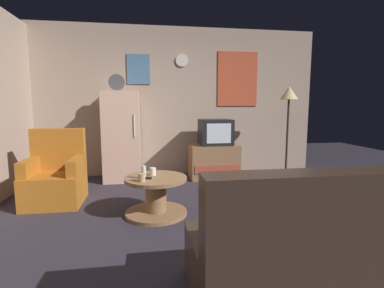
{
  "coord_description": "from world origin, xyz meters",
  "views": [
    {
      "loc": [
        -0.57,
        -2.95,
        1.27
      ],
      "look_at": [
        0.03,
        0.9,
        0.75
      ],
      "focal_mm": 27.13,
      "sensor_mm": 36.0,
      "label": 1
    }
  ],
  "objects_px": {
    "tv_stand": "(214,161)",
    "standing_lamp": "(289,100)",
    "armchair": "(56,177)",
    "mug_ceramic_white": "(153,171)",
    "mug_ceramic_tan": "(142,178)",
    "coffee_table": "(156,196)",
    "wine_glass": "(144,172)",
    "fridge": "(122,136)",
    "remote_control": "(145,178)",
    "crt_tv": "(215,132)",
    "couch": "(323,254)"
  },
  "relations": [
    {
      "from": "standing_lamp",
      "to": "coffee_table",
      "type": "height_order",
      "value": "standing_lamp"
    },
    {
      "from": "tv_stand",
      "to": "armchair",
      "type": "bearing_deg",
      "value": -157.41
    },
    {
      "from": "crt_tv",
      "to": "armchair",
      "type": "distance_m",
      "value": 2.6
    },
    {
      "from": "tv_stand",
      "to": "couch",
      "type": "height_order",
      "value": "couch"
    },
    {
      "from": "wine_glass",
      "to": "fridge",
      "type": "bearing_deg",
      "value": 101.95
    },
    {
      "from": "mug_ceramic_white",
      "to": "mug_ceramic_tan",
      "type": "xyz_separation_m",
      "value": [
        -0.12,
        -0.27,
        0.0
      ]
    },
    {
      "from": "wine_glass",
      "to": "coffee_table",
      "type": "bearing_deg",
      "value": 24.51
    },
    {
      "from": "coffee_table",
      "to": "tv_stand",
      "type": "bearing_deg",
      "value": 56.52
    },
    {
      "from": "remote_control",
      "to": "tv_stand",
      "type": "bearing_deg",
      "value": 81.93
    },
    {
      "from": "fridge",
      "to": "coffee_table",
      "type": "relative_size",
      "value": 2.46
    },
    {
      "from": "tv_stand",
      "to": "standing_lamp",
      "type": "bearing_deg",
      "value": -8.57
    },
    {
      "from": "tv_stand",
      "to": "mug_ceramic_white",
      "type": "height_order",
      "value": "tv_stand"
    },
    {
      "from": "tv_stand",
      "to": "standing_lamp",
      "type": "height_order",
      "value": "standing_lamp"
    },
    {
      "from": "tv_stand",
      "to": "coffee_table",
      "type": "distance_m",
      "value": 1.93
    },
    {
      "from": "fridge",
      "to": "mug_ceramic_tan",
      "type": "bearing_deg",
      "value": -79.38
    },
    {
      "from": "coffee_table",
      "to": "armchair",
      "type": "bearing_deg",
      "value": 153.67
    },
    {
      "from": "standing_lamp",
      "to": "mug_ceramic_tan",
      "type": "relative_size",
      "value": 17.67
    },
    {
      "from": "crt_tv",
      "to": "armchair",
      "type": "height_order",
      "value": "crt_tv"
    },
    {
      "from": "standing_lamp",
      "to": "armchair",
      "type": "distance_m",
      "value": 3.83
    },
    {
      "from": "mug_ceramic_tan",
      "to": "mug_ceramic_white",
      "type": "bearing_deg",
      "value": 65.94
    },
    {
      "from": "fridge",
      "to": "couch",
      "type": "distance_m",
      "value": 3.74
    },
    {
      "from": "wine_glass",
      "to": "armchair",
      "type": "height_order",
      "value": "armchair"
    },
    {
      "from": "crt_tv",
      "to": "remote_control",
      "type": "bearing_deg",
      "value": -126.03
    },
    {
      "from": "mug_ceramic_white",
      "to": "tv_stand",
      "type": "bearing_deg",
      "value": 54.1
    },
    {
      "from": "remote_control",
      "to": "standing_lamp",
      "type": "bearing_deg",
      "value": 58.38
    },
    {
      "from": "fridge",
      "to": "remote_control",
      "type": "distance_m",
      "value": 1.83
    },
    {
      "from": "crt_tv",
      "to": "couch",
      "type": "height_order",
      "value": "crt_tv"
    },
    {
      "from": "coffee_table",
      "to": "armchair",
      "type": "relative_size",
      "value": 0.75
    },
    {
      "from": "standing_lamp",
      "to": "wine_glass",
      "type": "bearing_deg",
      "value": -149.03
    },
    {
      "from": "remote_control",
      "to": "couch",
      "type": "xyz_separation_m",
      "value": [
        1.15,
        -1.62,
        -0.15
      ]
    },
    {
      "from": "tv_stand",
      "to": "wine_glass",
      "type": "height_order",
      "value": "wine_glass"
    },
    {
      "from": "wine_glass",
      "to": "mug_ceramic_white",
      "type": "height_order",
      "value": "wine_glass"
    },
    {
      "from": "tv_stand",
      "to": "armchair",
      "type": "distance_m",
      "value": 2.54
    },
    {
      "from": "crt_tv",
      "to": "standing_lamp",
      "type": "bearing_deg",
      "value": -8.7
    },
    {
      "from": "wine_glass",
      "to": "armchair",
      "type": "distance_m",
      "value": 1.35
    },
    {
      "from": "fridge",
      "to": "mug_ceramic_white",
      "type": "height_order",
      "value": "fridge"
    },
    {
      "from": "wine_glass",
      "to": "couch",
      "type": "bearing_deg",
      "value": -54.25
    },
    {
      "from": "standing_lamp",
      "to": "mug_ceramic_tan",
      "type": "xyz_separation_m",
      "value": [
        -2.48,
        -1.6,
        -0.86
      ]
    },
    {
      "from": "coffee_table",
      "to": "remote_control",
      "type": "bearing_deg",
      "value": -155.53
    },
    {
      "from": "mug_ceramic_tan",
      "to": "standing_lamp",
      "type": "bearing_deg",
      "value": 32.74
    },
    {
      "from": "couch",
      "to": "mug_ceramic_white",
      "type": "bearing_deg",
      "value": 120.94
    },
    {
      "from": "coffee_table",
      "to": "crt_tv",
      "type": "bearing_deg",
      "value": 55.88
    },
    {
      "from": "wine_glass",
      "to": "armchair",
      "type": "bearing_deg",
      "value": 148.8
    },
    {
      "from": "tv_stand",
      "to": "wine_glass",
      "type": "xyz_separation_m",
      "value": [
        -1.2,
        -1.67,
        0.23
      ]
    },
    {
      "from": "standing_lamp",
      "to": "mug_ceramic_white",
      "type": "distance_m",
      "value": 2.84
    },
    {
      "from": "standing_lamp",
      "to": "armchair",
      "type": "xyz_separation_m",
      "value": [
        -3.61,
        -0.78,
        -1.02
      ]
    },
    {
      "from": "coffee_table",
      "to": "couch",
      "type": "distance_m",
      "value": 1.97
    },
    {
      "from": "mug_ceramic_white",
      "to": "remote_control",
      "type": "bearing_deg",
      "value": -120.51
    },
    {
      "from": "standing_lamp",
      "to": "mug_ceramic_tan",
      "type": "height_order",
      "value": "standing_lamp"
    },
    {
      "from": "tv_stand",
      "to": "standing_lamp",
      "type": "relative_size",
      "value": 0.53
    }
  ]
}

